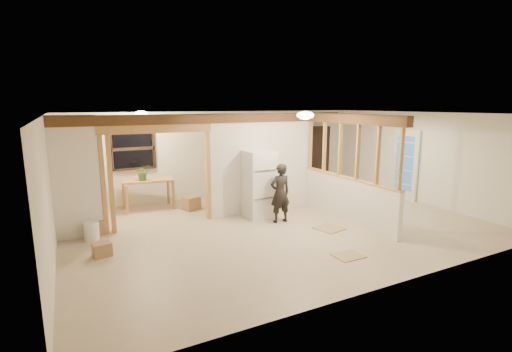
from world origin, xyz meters
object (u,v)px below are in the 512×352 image
refrigerator (259,184)px  woman (280,193)px  shop_vac (95,202)px  bookshelf (314,157)px  work_table (149,194)px

refrigerator → woman: (0.21, -0.64, -0.12)m
shop_vac → bookshelf: (6.77, 0.21, 0.69)m
work_table → shop_vac: (-1.28, 0.12, -0.09)m
refrigerator → woman: 0.69m
refrigerator → work_table: 2.97m
work_table → refrigerator: bearing=-32.5°
woman → work_table: (-2.48, 2.51, -0.29)m
woman → bookshelf: 4.15m
refrigerator → bookshelf: bookshelf is taller
woman → work_table: woman is taller
work_table → woman: bearing=-38.3°
refrigerator → shop_vac: size_ratio=2.61×
refrigerator → woman: size_ratio=1.17×
bookshelf → woman: bearing=-136.7°
bookshelf → refrigerator: bearing=-145.7°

